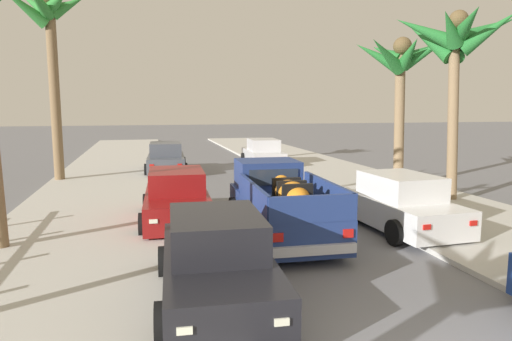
{
  "coord_description": "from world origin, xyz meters",
  "views": [
    {
      "loc": [
        -3.8,
        -3.85,
        3.35
      ],
      "look_at": [
        -0.16,
        10.94,
        1.2
      ],
      "focal_mm": 32.11,
      "sensor_mm": 36.0,
      "label": 1
    }
  ],
  "objects": [
    {
      "name": "sidewalk_left",
      "position": [
        -5.16,
        12.0,
        0.06
      ],
      "size": [
        5.4,
        60.0,
        0.12
      ],
      "primitive_type": "cube",
      "color": "beige",
      "rests_on": "ground"
    },
    {
      "name": "car_left_mid",
      "position": [
        -2.93,
        9.22,
        0.71
      ],
      "size": [
        2.17,
        4.32,
        1.54
      ],
      "color": "maroon",
      "rests_on": "ground"
    },
    {
      "name": "curb_left",
      "position": [
        -3.86,
        12.0,
        0.05
      ],
      "size": [
        0.16,
        60.0,
        0.1
      ],
      "primitive_type": "cube",
      "color": "silver",
      "rests_on": "ground"
    },
    {
      "name": "car_right_near",
      "position": [
        2.66,
        20.79,
        0.71
      ],
      "size": [
        2.2,
        4.33,
        1.54
      ],
      "color": "silver",
      "rests_on": "ground"
    },
    {
      "name": "pickup_truck",
      "position": [
        -0.4,
        7.36,
        0.81
      ],
      "size": [
        2.35,
        5.28,
        1.8
      ],
      "color": "navy",
      "rests_on": "ground"
    },
    {
      "name": "car_left_near",
      "position": [
        -2.66,
        3.6,
        0.71
      ],
      "size": [
        2.2,
        4.33,
        1.54
      ],
      "color": "black",
      "rests_on": "ground"
    },
    {
      "name": "curb_right",
      "position": [
        3.86,
        12.0,
        0.05
      ],
      "size": [
        0.16,
        60.0,
        0.1
      ],
      "primitive_type": "cube",
      "color": "silver",
      "rests_on": "ground"
    },
    {
      "name": "palm_tree_left_mid",
      "position": [
        6.69,
        10.11,
        5.46
      ],
      "size": [
        4.21,
        3.8,
        6.6
      ],
      "color": "#846B4C",
      "rests_on": "ground"
    },
    {
      "name": "palm_tree_right_fore",
      "position": [
        6.37,
        13.05,
        4.99
      ],
      "size": [
        3.63,
        3.35,
        6.11
      ],
      "color": "#846B4C",
      "rests_on": "ground"
    },
    {
      "name": "sidewalk_right",
      "position": [
        5.16,
        12.0,
        0.06
      ],
      "size": [
        5.4,
        60.0,
        0.12
      ],
      "primitive_type": "cube",
      "color": "beige",
      "rests_on": "ground"
    },
    {
      "name": "car_right_mid",
      "position": [
        -2.74,
        19.53,
        0.71
      ],
      "size": [
        2.2,
        4.33,
        1.54
      ],
      "color": "#474C56",
      "rests_on": "ground"
    },
    {
      "name": "car_right_far",
      "position": [
        2.88,
        7.07,
        0.71
      ],
      "size": [
        2.17,
        4.32,
        1.54
      ],
      "color": "silver",
      "rests_on": "ground"
    },
    {
      "name": "palm_tree_left_fore",
      "position": [
        -7.56,
        17.7,
        6.71
      ],
      "size": [
        3.67,
        3.54,
        8.35
      ],
      "color": "brown",
      "rests_on": "ground"
    }
  ]
}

